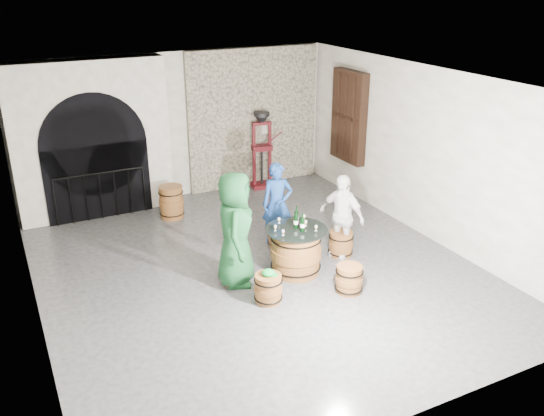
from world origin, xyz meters
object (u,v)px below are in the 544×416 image
barrel_stool_near_left (268,288)px  person_blue (277,204)px  barrel_stool_left (236,270)px  wine_bottle_right (296,217)px  corking_press (262,144)px  person_white (341,216)px  side_barrel (171,202)px  barrel_stool_far (280,235)px  barrel_table (296,251)px  wine_bottle_center (302,224)px  barrel_stool_near_right (349,279)px  barrel_stool_right (341,244)px  person_green (235,229)px  wine_bottle_left (296,220)px

barrel_stool_near_left → person_blue: 2.20m
barrel_stool_left → wine_bottle_right: bearing=2.5°
corking_press → barrel_stool_left: bearing=-111.7°
person_white → side_barrel: size_ratio=2.24×
barrel_stool_far → barrel_stool_near_left: 1.97m
barrel_stool_near_left → barrel_stool_left: bearing=105.2°
person_white → barrel_table: bearing=-102.4°
barrel_stool_left → wine_bottle_center: size_ratio=1.40×
person_blue → barrel_stool_near_right: bearing=-66.3°
wine_bottle_right → corking_press: (1.20, 3.84, 0.12)m
person_white → barrel_stool_near_right: bearing=-49.7°
barrel_table → wine_bottle_center: 0.55m
barrel_stool_far → corking_press: size_ratio=0.25×
wine_bottle_center → person_white: bearing=17.7°
person_white → wine_bottle_center: person_white is taller
barrel_stool_right → wine_bottle_right: size_ratio=1.40×
barrel_stool_left → wine_bottle_right: (1.14, 0.05, 0.71)m
barrel_stool_near_left → barrel_table: bearing=37.4°
barrel_stool_right → side_barrel: size_ratio=0.66×
barrel_stool_right → person_blue: bearing=128.0°
barrel_stool_near_right → person_green: (-1.48, 1.08, 0.73)m
person_green → wine_bottle_left: bearing=-69.0°
person_white → side_barrel: person_white is taller
barrel_stool_near_right → barrel_stool_near_left: 1.31m
barrel_stool_right → wine_bottle_left: bearing=-171.5°
wine_bottle_center → corking_press: 4.32m
side_barrel → barrel_stool_right: bearing=-54.0°
wine_bottle_left → corking_press: (1.29, 3.97, 0.12)m
barrel_stool_near_left → wine_bottle_center: 1.24m
barrel_stool_near_right → barrel_stool_near_left: same height
barrel_stool_far → wine_bottle_left: 1.23m
barrel_stool_near_right → wine_bottle_center: 1.16m
barrel_stool_near_left → barrel_stool_right: bearing=24.1°
person_blue → side_barrel: bearing=143.6°
wine_bottle_center → barrel_stool_right: bearing=17.6°
barrel_table → corking_press: bearing=72.0°
barrel_stool_near_left → wine_bottle_center: (0.88, 0.52, 0.71)m
person_blue → person_green: bearing=-122.0°
wine_bottle_left → barrel_stool_right: bearing=8.5°
person_green → person_blue: person_green is taller
barrel_stool_near_right → wine_bottle_right: (-0.34, 1.13, 0.71)m
person_blue → wine_bottle_right: person_blue is taller
barrel_stool_near_left → person_green: bearing=105.0°
wine_bottle_center → barrel_stool_near_right: bearing=-64.6°
barrel_stool_left → person_blue: bearing=39.3°
barrel_stool_near_left → person_white: bearing=24.2°
barrel_stool_right → person_green: bearing=-178.1°
barrel_stool_far → barrel_stool_near_left: (-1.05, -1.66, 0.00)m
wine_bottle_right → person_green: bearing=-177.5°
barrel_table → person_green: (-1.04, 0.13, 0.55)m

